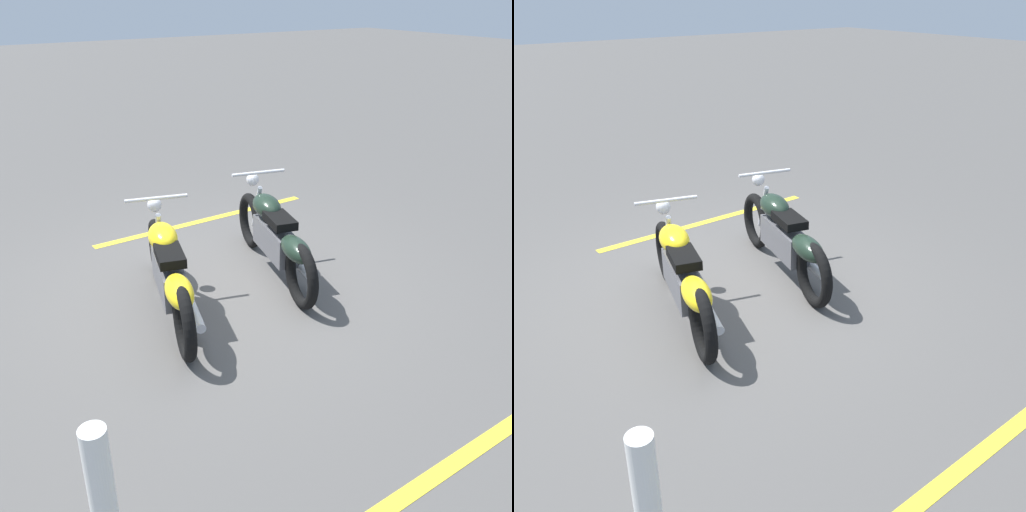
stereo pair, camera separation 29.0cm
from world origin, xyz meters
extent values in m
plane|color=#514F4C|center=(0.00, 0.00, 0.00)|extent=(60.00, 60.00, 0.00)
torus|color=black|center=(-0.55, -0.46, 0.34)|extent=(0.67, 0.29, 0.67)
torus|color=black|center=(0.95, -0.87, 0.34)|extent=(0.67, 0.29, 0.67)
cube|color=#59595E|center=(0.25, -0.68, 0.42)|extent=(0.87, 0.44, 0.32)
ellipsoid|color=yellow|center=(-0.01, -0.61, 0.72)|extent=(0.58, 0.41, 0.24)
ellipsoid|color=yellow|center=(0.80, -0.83, 0.56)|extent=(0.60, 0.38, 0.22)
cube|color=black|center=(0.38, -0.71, 0.70)|extent=(0.49, 0.35, 0.09)
cylinder|color=silver|center=(-0.33, -0.52, 0.60)|extent=(0.27, 0.13, 0.56)
cylinder|color=silver|center=(-0.28, -0.53, 1.02)|extent=(0.20, 0.61, 0.04)
sphere|color=silver|center=(-0.47, -0.48, 0.88)|extent=(0.15, 0.15, 0.15)
cylinder|color=silver|center=(0.67, -0.65, 0.26)|extent=(0.70, 0.27, 0.09)
torus|color=black|center=(-0.71, 0.85, 0.34)|extent=(0.68, 0.26, 0.67)
torus|color=black|center=(0.80, 0.48, 0.34)|extent=(0.68, 0.26, 0.67)
cube|color=#59595E|center=(0.09, 0.65, 0.42)|extent=(0.87, 0.41, 0.32)
ellipsoid|color=black|center=(-0.17, 0.72, 0.72)|extent=(0.57, 0.39, 0.24)
ellipsoid|color=black|center=(0.65, 0.52, 0.56)|extent=(0.60, 0.36, 0.22)
cube|color=black|center=(0.22, 0.62, 0.70)|extent=(0.48, 0.34, 0.09)
cylinder|color=silver|center=(-0.49, 0.80, 0.60)|extent=(0.27, 0.12, 0.56)
cylinder|color=silver|center=(-0.44, 0.78, 1.02)|extent=(0.18, 0.61, 0.04)
sphere|color=silver|center=(-0.64, 0.83, 0.88)|extent=(0.15, 0.15, 0.15)
cylinder|color=silver|center=(0.51, 0.70, 0.26)|extent=(0.70, 0.25, 0.09)
cylinder|color=white|center=(2.57, -2.12, 0.51)|extent=(0.14, 0.14, 1.03)
cube|color=yellow|center=(-1.77, 0.78, 0.00)|extent=(0.23, 3.20, 0.01)
cube|color=yellow|center=(3.05, 0.07, 0.00)|extent=(0.23, 3.20, 0.01)
camera|label=1|loc=(4.73, -2.59, 2.93)|focal=39.86mm
camera|label=2|loc=(4.57, -2.82, 2.93)|focal=39.86mm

